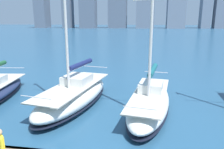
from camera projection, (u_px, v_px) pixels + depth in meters
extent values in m
cube|color=gray|center=(177.00, 3.00, 152.71)|extent=(12.33, 10.86, 35.57)
cube|color=slate|center=(145.00, 8.00, 157.00)|extent=(12.89, 10.48, 28.66)
ellipsoid|color=white|center=(149.00, 103.00, 13.01)|extent=(3.31, 8.03, 1.15)
ellipsoid|color=black|center=(149.00, 108.00, 13.09)|extent=(3.33, 8.07, 0.10)
cube|color=beige|center=(150.00, 94.00, 12.86)|extent=(2.78, 7.05, 0.06)
cube|color=silver|center=(151.00, 86.00, 13.23)|extent=(1.58, 1.89, 0.55)
cylinder|color=silver|center=(152.00, 17.00, 11.28)|extent=(0.16, 0.16, 8.66)
cylinder|color=silver|center=(153.00, 0.00, 11.07)|extent=(2.01, 0.33, 0.05)
cylinder|color=silver|center=(153.00, 72.00, 13.58)|extent=(0.57, 3.26, 0.12)
cylinder|color=#19606B|center=(153.00, 70.00, 13.55)|extent=(0.74, 3.03, 0.32)
cylinder|color=silver|center=(140.00, 108.00, 9.41)|extent=(1.45, 0.24, 0.04)
cylinder|color=silver|center=(156.00, 72.00, 16.00)|extent=(1.68, 0.27, 0.04)
ellipsoid|color=white|center=(74.00, 96.00, 14.07)|extent=(3.92, 8.49, 1.29)
ellipsoid|color=black|center=(74.00, 101.00, 14.16)|extent=(3.94, 8.53, 0.10)
cube|color=beige|center=(74.00, 86.00, 13.91)|extent=(3.30, 7.45, 0.06)
cube|color=silver|center=(77.00, 79.00, 14.29)|extent=(1.84, 2.03, 0.55)
cylinder|color=silver|center=(81.00, 66.00, 14.67)|extent=(0.69, 3.41, 0.12)
cylinder|color=navy|center=(81.00, 64.00, 14.64)|extent=(0.84, 3.17, 0.32)
cylinder|color=silver|center=(35.00, 97.00, 10.32)|extent=(1.67, 0.32, 0.04)
cylinder|color=silver|center=(96.00, 67.00, 17.18)|extent=(1.93, 0.36, 0.04)
cylinder|color=silver|center=(12.00, 68.00, 18.48)|extent=(2.10, 0.32, 0.04)
cube|color=yellow|center=(0.00, 144.00, 6.72)|extent=(0.43, 0.41, 0.62)
cylinder|color=yellow|center=(2.00, 147.00, 6.53)|extent=(0.09, 0.09, 0.57)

